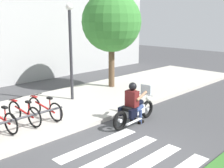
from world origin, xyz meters
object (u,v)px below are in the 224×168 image
at_px(motorcycle, 135,110).
at_px(tree_near_rack, 112,22).
at_px(rider, 133,100).
at_px(street_lamp, 71,44).
at_px(bicycle_4, 24,113).
at_px(bicycle_5, 45,108).
at_px(bicycle_3, 1,119).

bearing_deg(motorcycle, tree_near_rack, 54.39).
height_order(rider, street_lamp, street_lamp).
distance_m(bicycle_4, bicycle_5, 0.75).
bearing_deg(motorcycle, rider, -178.93).
relative_size(bicycle_4, street_lamp, 0.42).
distance_m(bicycle_3, tree_near_rack, 7.01).
relative_size(rider, street_lamp, 0.36).
xyz_separation_m(motorcycle, bicycle_4, (-2.80, 2.21, 0.06)).
xyz_separation_m(rider, street_lamp, (0.06, 3.38, 1.63)).
distance_m(bicycle_5, tree_near_rack, 5.72).
xyz_separation_m(motorcycle, bicycle_5, (-2.05, 2.21, 0.05)).
bearing_deg(bicycle_5, tree_near_rack, 18.23).
xyz_separation_m(bicycle_3, tree_near_rack, (6.26, 1.57, 2.75)).
height_order(motorcycle, bicycle_5, motorcycle).
bearing_deg(rider, tree_near_rack, 53.63).
distance_m(bicycle_3, bicycle_5, 1.50).
bearing_deg(bicycle_4, bicycle_3, -180.00).
distance_m(motorcycle, bicycle_5, 3.02).
bearing_deg(motorcycle, street_lamp, 90.31).
height_order(rider, tree_near_rack, tree_near_rack).
bearing_deg(bicycle_4, bicycle_5, 0.05).
bearing_deg(bicycle_3, street_lamp, 18.30).
relative_size(motorcycle, bicycle_4, 1.29).
bearing_deg(rider, street_lamp, 88.99).
bearing_deg(bicycle_3, bicycle_4, 0.00).
bearing_deg(bicycle_3, bicycle_5, 0.03).
bearing_deg(motorcycle, bicycle_4, 141.69).
xyz_separation_m(bicycle_3, street_lamp, (3.53, 1.17, 1.94)).
relative_size(motorcycle, street_lamp, 0.53).
height_order(street_lamp, tree_near_rack, tree_near_rack).
bearing_deg(bicycle_4, motorcycle, -38.31).
bearing_deg(bicycle_5, bicycle_3, -179.97).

